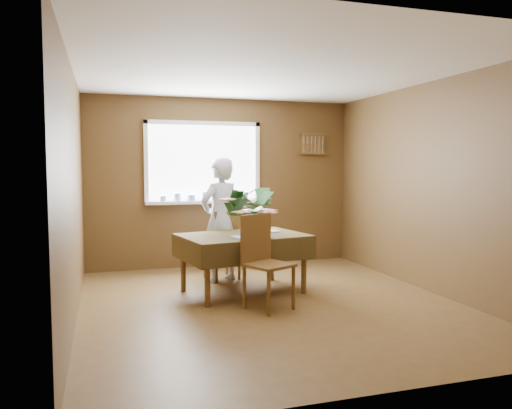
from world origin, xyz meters
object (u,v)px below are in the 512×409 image
object	(u,v)px
dining_table	(243,241)
chair_far	(225,242)
chair_near	(263,258)
flower_bouquet	(248,208)
seated_woman	(220,220)

from	to	relation	value
dining_table	chair_far	bearing A→B (deg)	83.34
chair_near	flower_bouquet	xyz separation A→B (m)	(-0.04, 0.43, 0.49)
dining_table	flower_bouquet	distance (m)	0.49
seated_woman	flower_bouquet	world-z (taller)	seated_woman
flower_bouquet	dining_table	bearing A→B (deg)	87.79
chair_far	seated_woman	world-z (taller)	seated_woman
chair_near	flower_bouquet	bearing A→B (deg)	69.88
chair_far	seated_woman	bearing A→B (deg)	29.29
dining_table	flower_bouquet	bearing A→B (deg)	-102.99
chair_far	flower_bouquet	distance (m)	1.10
dining_table	flower_bouquet	xyz separation A→B (m)	(-0.01, -0.24, 0.42)
chair_far	dining_table	bearing A→B (deg)	79.20
chair_near	chair_far	bearing A→B (deg)	67.44
chair_far	flower_bouquet	xyz separation A→B (m)	(0.04, -0.96, 0.53)
dining_table	flower_bouquet	world-z (taller)	flower_bouquet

